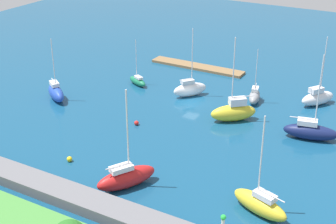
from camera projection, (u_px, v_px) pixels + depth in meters
name	position (u px, v px, depth m)	size (l,w,h in m)	color
water	(191.00, 103.00, 84.92)	(160.00, 160.00, 0.00)	navy
pier_dock	(197.00, 67.00, 100.97)	(19.90, 3.17, 0.51)	olive
breakwater	(65.00, 194.00, 58.62)	(60.95, 3.60, 1.41)	slate
sailboat_yellow_by_breakwater	(234.00, 112.00, 77.89)	(7.17, 6.69, 13.69)	yellow
sailboat_white_off_beacon	(190.00, 89.00, 87.01)	(5.27, 6.09, 12.31)	white
sailboat_blue_lone_north	(56.00, 92.00, 85.58)	(6.51, 5.29, 11.08)	#2347B2
sailboat_red_lone_south	(126.00, 177.00, 60.72)	(5.88, 8.03, 12.99)	red
sailboat_navy_mid_basin	(310.00, 131.00, 72.32)	(8.29, 4.19, 13.08)	#141E4C
sailboat_green_far_north	(138.00, 81.00, 92.13)	(5.09, 3.43, 8.66)	#19724C
sailboat_gray_west_end	(254.00, 96.00, 84.76)	(2.98, 5.36, 9.57)	gray
sailboat_yellow_along_channel	(260.00, 204.00, 55.84)	(7.60, 4.35, 12.20)	yellow
sailboat_white_near_pier	(317.00, 97.00, 83.61)	(5.55, 6.77, 11.90)	white
mooring_buoy_red	(136.00, 123.00, 76.88)	(0.73, 0.73, 0.73)	red
mooring_buoy_yellow	(70.00, 159.00, 66.75)	(0.75, 0.75, 0.75)	yellow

